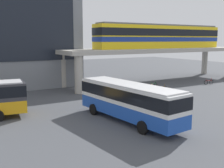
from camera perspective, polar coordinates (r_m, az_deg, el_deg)
ground_plane at (r=30.48m, az=-5.30°, el=-3.83°), size 120.00×120.00×0.00m
elevated_platform at (r=45.71m, az=9.14°, el=6.45°), size 32.70×7.12×5.45m
train at (r=46.37m, az=10.25°, el=9.75°), size 24.18×2.96×3.84m
bus_main at (r=23.10m, az=3.47°, el=-2.97°), size 3.52×11.22×3.22m
bicycle_green at (r=39.94m, az=8.60°, el=-0.26°), size 1.74×0.55×1.04m
bicycle_blue at (r=35.87m, az=4.17°, el=-1.26°), size 1.66×0.77×1.04m
bicycle_red at (r=44.94m, az=19.40°, el=0.36°), size 1.78×0.32×1.04m
bicycle_brown at (r=37.38m, az=10.15°, el=-0.95°), size 1.76×0.47×1.04m
pedestrian_waiting_near_stop at (r=33.55m, az=8.22°, el=-1.38°), size 0.47×0.46×1.60m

